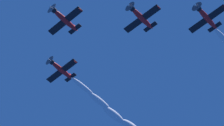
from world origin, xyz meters
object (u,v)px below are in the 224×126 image
airplane_lead (64,19)px  airplane_left_wingman (141,17)px  airplane_right_wingman (60,69)px  airplane_slot_tail (206,17)px

airplane_lead → airplane_left_wingman: airplane_left_wingman is taller
airplane_left_wingman → airplane_right_wingman: airplane_right_wingman is taller
airplane_right_wingman → airplane_slot_tail: (10.90, 27.81, -0.11)m
airplane_lead → airplane_right_wingman: 12.69m
airplane_left_wingman → airplane_slot_tail: 11.94m
airplane_lead → airplane_slot_tail: airplane_slot_tail is taller
airplane_right_wingman → airplane_slot_tail: size_ratio=1.00×
airplane_lead → airplane_right_wingman: (-12.44, -2.26, 1.17)m
airplane_slot_tail → airplane_left_wingman: bearing=-84.4°
airplane_lead → airplane_right_wingman: bearing=-169.7°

